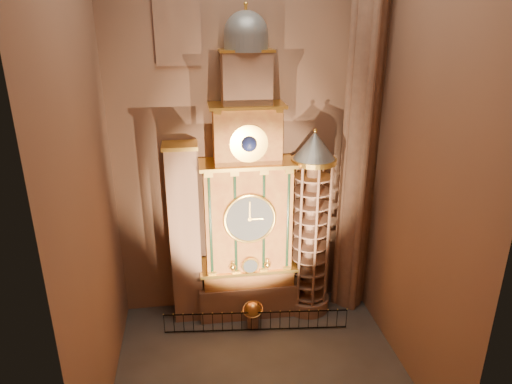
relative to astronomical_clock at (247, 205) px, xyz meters
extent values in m
plane|color=#383330|center=(0.00, -4.96, -6.68)|extent=(14.00, 14.00, 0.00)
plane|color=#8F654D|center=(0.00, 1.04, 4.32)|extent=(22.00, 0.00, 22.00)
plane|color=#8F654D|center=(-7.00, -4.96, 4.32)|extent=(0.00, 22.00, 22.00)
plane|color=#8F654D|center=(7.00, -4.96, 4.32)|extent=(0.00, 22.00, 22.00)
cube|color=#8C634C|center=(0.00, 0.04, -5.68)|extent=(5.60, 2.20, 2.00)
cube|color=brown|center=(0.00, 0.04, -4.18)|extent=(5.00, 2.00, 1.00)
cube|color=#FFC84B|center=(0.00, -0.01, -3.63)|extent=(5.40, 2.30, 0.18)
cube|color=brown|center=(0.00, 0.04, -0.68)|extent=(4.60, 2.00, 6.00)
cylinder|color=black|center=(-2.05, -0.82, -0.68)|extent=(0.32, 0.32, 5.60)
cylinder|color=black|center=(-0.75, -0.82, -0.68)|extent=(0.32, 0.32, 5.60)
cylinder|color=black|center=(0.75, -0.82, -0.68)|extent=(0.32, 0.32, 5.60)
cylinder|color=black|center=(2.05, -0.82, -0.68)|extent=(0.32, 0.32, 5.60)
cube|color=#FFC84B|center=(0.00, -0.01, 2.37)|extent=(5.00, 2.25, 0.18)
cylinder|color=#2D3033|center=(0.00, -0.97, -0.38)|extent=(2.60, 0.12, 2.60)
torus|color=#FFC84B|center=(0.00, -1.02, -0.38)|extent=(2.80, 0.16, 2.80)
cylinder|color=#FFC84B|center=(0.00, -1.12, -3.08)|extent=(0.90, 0.10, 0.90)
sphere|color=#FFC84B|center=(-0.95, -1.07, -3.13)|extent=(0.36, 0.36, 0.36)
sphere|color=#FFC84B|center=(0.95, -1.07, -3.13)|extent=(0.36, 0.36, 0.36)
cube|color=brown|center=(0.00, 0.04, 3.82)|extent=(3.40, 1.80, 3.00)
sphere|color=#0C103C|center=(0.00, -0.87, 3.62)|extent=(0.80, 0.80, 0.80)
cube|color=#FFC84B|center=(0.00, -0.01, 5.37)|extent=(3.80, 2.00, 0.15)
cube|color=#8C634C|center=(0.00, 0.04, 6.62)|extent=(2.40, 1.60, 2.60)
sphere|color=slate|center=(0.00, 0.04, 8.72)|extent=(2.10, 2.10, 2.10)
cylinder|color=#FFC84B|center=(0.00, 0.04, 9.62)|extent=(0.14, 0.14, 0.80)
cube|color=#8C634C|center=(-3.40, 0.04, -1.68)|extent=(1.60, 1.40, 10.00)
cube|color=#FFC84B|center=(-3.40, -0.38, -3.68)|extent=(1.35, 0.10, 2.10)
cube|color=#521815|center=(-3.40, -0.44, -3.68)|extent=(1.05, 0.04, 1.75)
cube|color=#FFC84B|center=(-3.40, -0.38, -1.08)|extent=(1.35, 0.10, 2.10)
cube|color=#521815|center=(-3.40, -0.44, -1.08)|extent=(1.05, 0.04, 1.75)
cube|color=#FFC84B|center=(-3.40, -0.38, 1.52)|extent=(1.35, 0.10, 2.10)
cube|color=#521815|center=(-3.40, -0.44, 1.52)|extent=(1.05, 0.04, 1.75)
cube|color=#FFC84B|center=(-3.40, 0.04, 3.42)|extent=(1.80, 1.60, 0.20)
cylinder|color=#8C634C|center=(3.50, -0.26, -6.28)|extent=(2.50, 2.50, 0.80)
cylinder|color=#8C634C|center=(3.50, -0.26, -1.78)|extent=(0.70, 0.70, 8.20)
cylinder|color=#FFC84B|center=(3.50, -0.26, 2.42)|extent=(2.40, 2.40, 0.25)
cone|color=slate|center=(3.50, -0.26, 3.22)|extent=(2.30, 2.30, 1.50)
sphere|color=#FFC84B|center=(3.50, -0.26, 4.02)|extent=(0.20, 0.20, 0.20)
cylinder|color=#8C634C|center=(6.10, 0.04, 4.32)|extent=(1.60, 1.60, 22.00)
cylinder|color=#8C634C|center=(6.90, 0.04, 4.32)|extent=(0.44, 0.44, 22.00)
cylinder|color=#8C634C|center=(5.30, 0.04, 4.32)|extent=(0.44, 0.44, 22.00)
cylinder|color=#8C634C|center=(6.10, 0.84, 4.32)|extent=(0.44, 0.44, 22.00)
cylinder|color=#8C634C|center=(6.10, -0.76, 4.32)|extent=(0.44, 0.44, 22.00)
cube|color=navy|center=(-3.20, 0.98, 9.82)|extent=(2.00, 0.10, 5.00)
cube|color=#8C634C|center=(-3.20, 0.92, 9.82)|extent=(2.20, 0.06, 5.20)
cylinder|color=#8C634C|center=(0.05, -1.67, -6.32)|extent=(0.61, 0.61, 0.71)
sphere|color=#D8893C|center=(0.05, -1.67, -5.50)|extent=(0.92, 0.92, 0.92)
torus|color=#D8893C|center=(0.05, -1.67, -5.50)|extent=(1.43, 1.39, 0.50)
cube|color=black|center=(0.18, -2.04, -5.48)|extent=(9.91, 1.01, 0.05)
cube|color=black|center=(0.18, -2.04, -6.58)|extent=(9.91, 1.01, 0.05)
camera|label=1|loc=(-2.80, -22.49, 9.43)|focal=32.00mm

